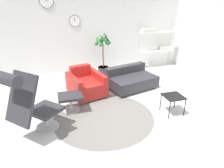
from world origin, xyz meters
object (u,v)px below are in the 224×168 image
at_px(armchair_red, 86,85).
at_px(shelf_unit, 157,40).
at_px(ottoman, 70,99).
at_px(side_table, 173,98).
at_px(couch_low, 131,80).
at_px(potted_plant, 103,56).
at_px(lounge_chair, 27,99).

bearing_deg(armchair_red, shelf_unit, -165.11).
bearing_deg(shelf_unit, ottoman, -144.91).
distance_m(armchair_red, side_table, 2.16).
distance_m(couch_low, shelf_unit, 2.26).
height_order(armchair_red, potted_plant, potted_plant).
distance_m(lounge_chair, potted_plant, 3.40).
bearing_deg(side_table, potted_plant, 106.68).
distance_m(ottoman, couch_low, 1.90).
height_order(couch_low, side_table, couch_low).
bearing_deg(potted_plant, armchair_red, -120.92).
height_order(side_table, shelf_unit, shelf_unit).
bearing_deg(potted_plant, side_table, -73.32).
distance_m(lounge_chair, side_table, 2.84).
xyz_separation_m(armchair_red, couch_low, (1.27, 0.09, -0.05)).
bearing_deg(lounge_chair, couch_low, 77.57).
bearing_deg(side_table, couch_low, 102.84).
xyz_separation_m(ottoman, side_table, (2.07, -0.72, 0.07)).
bearing_deg(lounge_chair, side_table, 46.12).
relative_size(side_table, shelf_unit, 0.25).
relative_size(ottoman, armchair_red, 0.49).
distance_m(couch_low, potted_plant, 1.38).
bearing_deg(couch_low, ottoman, 10.12).
distance_m(couch_low, side_table, 1.56).
distance_m(ottoman, side_table, 2.19).
relative_size(armchair_red, potted_plant, 0.74).
relative_size(side_table, potted_plant, 0.28).
xyz_separation_m(side_table, shelf_unit, (1.19, 3.01, 0.60)).
distance_m(ottoman, shelf_unit, 4.04).
height_order(potted_plant, shelf_unit, shelf_unit).
bearing_deg(ottoman, side_table, -19.10).
relative_size(lounge_chair, side_table, 3.18).
bearing_deg(ottoman, armchair_red, 57.19).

